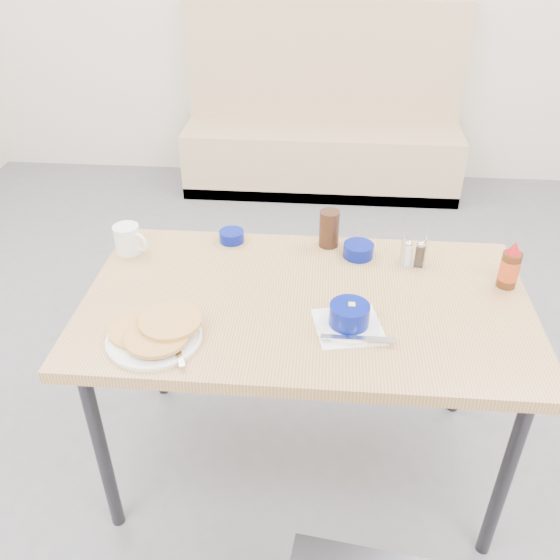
# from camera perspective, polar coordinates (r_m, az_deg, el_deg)

# --- Properties ---
(ground) EXTENTS (6.00, 6.00, 0.00)m
(ground) POSITION_cam_1_polar(r_m,az_deg,el_deg) (2.24, 1.72, -21.76)
(ground) COLOR slate
(ground) RESTS_ON ground
(booth_bench) EXTENTS (1.90, 0.56, 1.22)m
(booth_bench) POSITION_cam_1_polar(r_m,az_deg,el_deg) (4.32, 4.05, 13.44)
(booth_bench) COLOR tan
(booth_bench) RESTS_ON ground
(dining_table) EXTENTS (1.40, 0.80, 0.76)m
(dining_table) POSITION_cam_1_polar(r_m,az_deg,el_deg) (1.90, 2.52, -3.32)
(dining_table) COLOR tan
(dining_table) RESTS_ON ground
(pancake_plate) EXTENTS (0.27, 0.27, 0.05)m
(pancake_plate) POSITION_cam_1_polar(r_m,az_deg,el_deg) (1.73, -11.93, -5.05)
(pancake_plate) COLOR white
(pancake_plate) RESTS_ON dining_table
(coffee_mug) EXTENTS (0.13, 0.09, 0.10)m
(coffee_mug) POSITION_cam_1_polar(r_m,az_deg,el_deg) (2.14, -14.39, 3.83)
(coffee_mug) COLOR white
(coffee_mug) RESTS_ON dining_table
(grits_setting) EXTENTS (0.25, 0.23, 0.08)m
(grits_setting) POSITION_cam_1_polar(r_m,az_deg,el_deg) (1.74, 6.68, -3.66)
(grits_setting) COLOR white
(grits_setting) RESTS_ON dining_table
(creamer_bowl) EXTENTS (0.09, 0.09, 0.04)m
(creamer_bowl) POSITION_cam_1_polar(r_m,az_deg,el_deg) (2.16, -4.68, 4.21)
(creamer_bowl) COLOR navy
(creamer_bowl) RESTS_ON dining_table
(butter_bowl) EXTENTS (0.11, 0.11, 0.05)m
(butter_bowl) POSITION_cam_1_polar(r_m,az_deg,el_deg) (2.08, 7.55, 2.85)
(butter_bowl) COLOR navy
(butter_bowl) RESTS_ON dining_table
(amber_tumbler) EXTENTS (0.08, 0.08, 0.13)m
(amber_tumbler) POSITION_cam_1_polar(r_m,az_deg,el_deg) (2.12, 4.75, 4.95)
(amber_tumbler) COLOR black
(amber_tumbler) RESTS_ON dining_table
(condiment_caddy) EXTENTS (0.09, 0.05, 0.11)m
(condiment_caddy) POSITION_cam_1_polar(r_m,az_deg,el_deg) (2.06, 12.71, 2.37)
(condiment_caddy) COLOR silver
(condiment_caddy) RESTS_ON dining_table
(syrup_bottle) EXTENTS (0.06, 0.06, 0.16)m
(syrup_bottle) POSITION_cam_1_polar(r_m,az_deg,el_deg) (2.02, 21.24, 1.15)
(syrup_bottle) COLOR #47230F
(syrup_bottle) RESTS_ON dining_table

